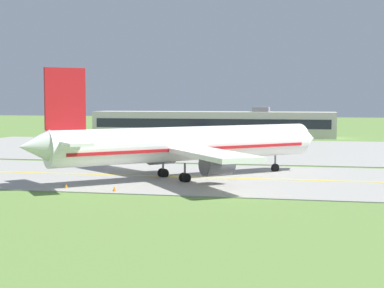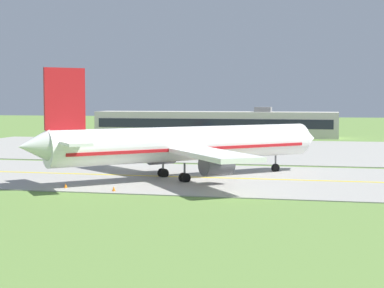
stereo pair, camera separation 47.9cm
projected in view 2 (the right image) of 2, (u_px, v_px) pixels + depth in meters
The scene contains 10 objects.
ground_plane at pixel (189, 178), 74.18m from camera, with size 500.00×500.00×0.00m, color olive.
taxiway_strip at pixel (189, 177), 74.18m from camera, with size 240.00×28.00×0.10m, color #9E9B93.
apron_pad at pixel (293, 150), 112.89m from camera, with size 140.00×52.00×0.10m, color #9E9B93.
taxiway_centreline at pixel (189, 177), 74.17m from camera, with size 220.00×0.60×0.01m, color yellow.
airplane_lead at pixel (185, 144), 72.59m from camera, with size 31.89×30.54×12.70m.
service_truck_baggage at pixel (140, 140), 119.39m from camera, with size 2.65×6.12×2.60m.
service_truck_catering at pixel (81, 146), 103.99m from camera, with size 6.03×5.24×2.60m.
terminal_building at pixel (215, 124), 154.82m from camera, with size 60.44×9.27×7.44m.
traffic_cone_near_edge at pixel (66, 186), 65.09m from camera, with size 0.44×0.44×0.60m, color orange.
traffic_cone_mid_edge at pixel (114, 189), 62.85m from camera, with size 0.44×0.44×0.60m, color orange.
Camera 2 is at (16.40, -71.84, 9.47)m, focal length 57.92 mm.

